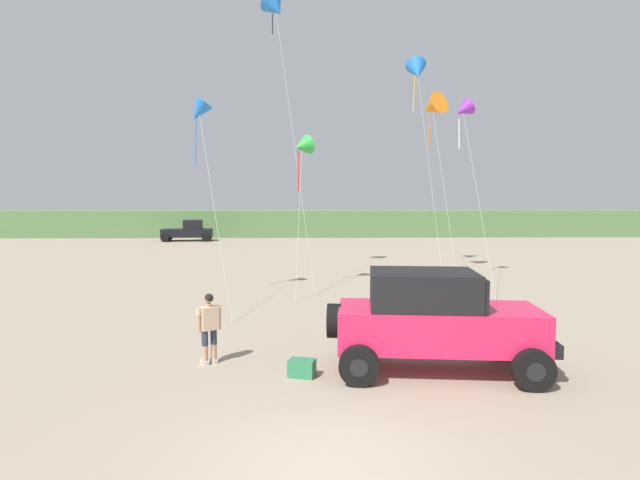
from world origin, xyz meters
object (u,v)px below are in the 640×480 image
Objects in this scene: cooler_box at (302,368)px; kite_blue_swept at (463,110)px; kite_white_parafoil at (275,8)px; kite_green_box at (199,112)px; kite_purple_stunt at (432,107)px; jeep at (435,319)px; person_watching at (209,325)px; kite_orange_streamer at (417,71)px; distant_pickup at (189,231)px; kite_yellow_diamond at (302,147)px.

kite_blue_swept is (7.23, 12.91, 7.74)m from cooler_box.
kite_green_box is at bearing -114.20° from kite_white_parafoil.
kite_purple_stunt reaches higher than kite_green_box.
kite_white_parafoil is (-4.37, 14.52, 11.86)m from jeep.
kite_purple_stunt is (7.81, 0.54, -4.57)m from kite_white_parafoil.
jeep is at bearing -102.85° from kite_purple_stunt.
kite_white_parafoil reaches higher than kite_purple_stunt.
person_watching is 0.15× the size of kite_orange_streamer.
person_watching is 2.47m from cooler_box.
distant_pickup is 29.51m from kite_purple_stunt.
cooler_box is at bearing -89.39° from kite_yellow_diamond.
cooler_box is 0.07× the size of kite_green_box.
jeep is at bearing -74.34° from kite_yellow_diamond.
kite_green_box is at bearing -161.08° from kite_blue_swept.
jeep is 8.85× the size of cooler_box.
kite_white_parafoil is at bearing -164.35° from kite_orange_streamer.
cooler_box is (2.17, -0.92, -0.75)m from person_watching.
kite_purple_stunt is (6.39, 15.34, 8.31)m from cooler_box.
kite_yellow_diamond is (1.29, -3.54, -6.96)m from kite_white_parafoil.
distant_pickup is at bearing 112.41° from kite_yellow_diamond.
person_watching is 0.35× the size of distant_pickup.
kite_white_parafoil reaches higher than jeep.
kite_orange_streamer is 13.08m from kite_green_box.
distant_pickup is 0.72× the size of kite_yellow_diamond.
person_watching is 10.42m from kite_green_box.
kite_yellow_diamond reaches higher than cooler_box.
kite_yellow_diamond is (-3.08, 10.99, 4.90)m from jeep.
kite_yellow_diamond is (2.05, 10.35, 5.16)m from person_watching.
kite_white_parafoil reaches higher than kite_blue_swept.
kite_orange_streamer reaches higher than cooler_box.
kite_blue_swept reaches higher than person_watching.
kite_yellow_diamond is 4.58m from kite_green_box.
cooler_box is 39.47m from distant_pickup.
distant_pickup is 28.73m from kite_orange_streamer.
kite_blue_swept is at bearing 51.92° from person_watching.
kite_yellow_diamond is at bearing -67.59° from distant_pickup.
kite_white_parafoil is 7.99m from kite_orange_streamer.
kite_green_box is (-3.99, 9.06, 6.97)m from cooler_box.
cooler_box is 18.58m from kite_purple_stunt.
distant_pickup is 29.24m from kite_yellow_diamond.
cooler_box is 16.69m from kite_blue_swept.
kite_blue_swept is at bearing -12.35° from kite_white_parafoil.
person_watching reaches higher than cooler_box.
kite_yellow_diamond is 0.71× the size of kite_purple_stunt.
kite_orange_streamer is (5.92, 16.86, 10.45)m from cooler_box.
kite_yellow_diamond is at bearing -137.21° from kite_orange_streamer.
distant_pickup is 31.74m from kite_blue_swept.
kite_blue_swept is at bearing 18.92° from kite_green_box.
kite_orange_streamer is 1.33× the size of kite_blue_swept.
kite_yellow_diamond reaches higher than person_watching.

